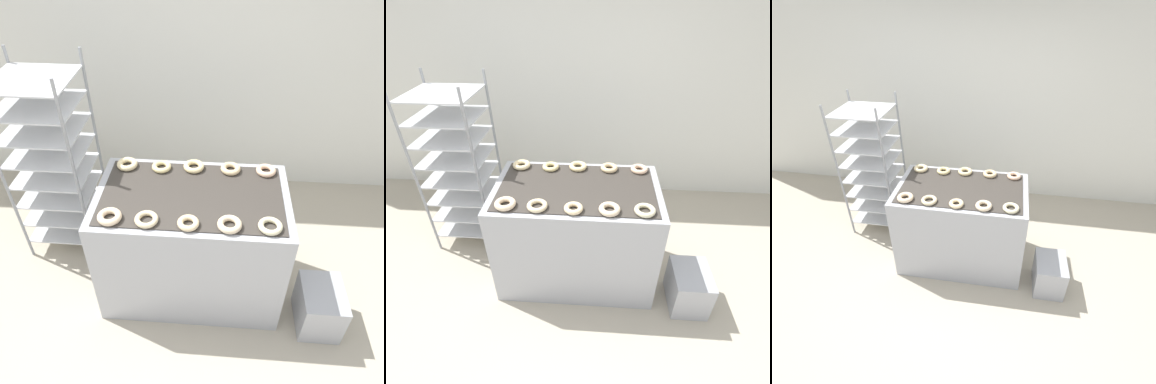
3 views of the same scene
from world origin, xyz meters
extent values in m
plane|color=#B2A893|center=(0.00, 0.00, 0.00)|extent=(14.00, 14.00, 0.00)
cube|color=silver|center=(0.00, 2.12, 1.40)|extent=(8.00, 0.05, 2.80)
cube|color=#A8AAB2|center=(0.00, 0.65, 0.48)|extent=(1.33, 0.79, 0.95)
cube|color=#38332D|center=(0.00, 0.65, 0.96)|extent=(1.22, 0.70, 0.01)
cube|color=#262628|center=(0.36, 0.29, 0.67)|extent=(0.12, 0.07, 0.10)
cylinder|color=gray|center=(-1.45, 0.83, 0.83)|extent=(0.02, 0.02, 1.67)
cylinder|color=gray|center=(-0.88, 0.83, 0.83)|extent=(0.02, 0.02, 1.67)
cylinder|color=gray|center=(-1.45, 1.39, 0.83)|extent=(0.02, 0.02, 1.67)
cylinder|color=gray|center=(-0.88, 1.39, 0.83)|extent=(0.02, 0.02, 1.67)
cube|color=silver|center=(-1.16, 1.11, 0.17)|extent=(0.57, 0.56, 0.01)
cube|color=silver|center=(-1.16, 1.11, 0.36)|extent=(0.57, 0.56, 0.01)
cube|color=silver|center=(-1.16, 1.11, 0.56)|extent=(0.57, 0.56, 0.01)
cube|color=silver|center=(-1.16, 1.11, 0.75)|extent=(0.57, 0.56, 0.01)
cube|color=silver|center=(-1.16, 1.11, 0.95)|extent=(0.57, 0.56, 0.01)
cube|color=silver|center=(-1.16, 1.11, 1.14)|extent=(0.57, 0.56, 0.01)
cube|color=silver|center=(-1.16, 1.11, 1.34)|extent=(0.57, 0.56, 0.01)
cube|color=silver|center=(-1.16, 1.11, 1.54)|extent=(0.57, 0.56, 0.01)
cube|color=#A8AAB2|center=(0.96, 0.36, 0.18)|extent=(0.30, 0.38, 0.37)
torus|color=beige|center=(-0.49, 0.36, 0.98)|extent=(0.15, 0.15, 0.04)
torus|color=beige|center=(-0.26, 0.36, 0.98)|extent=(0.15, 0.15, 0.04)
torus|color=beige|center=(0.00, 0.35, 0.98)|extent=(0.14, 0.14, 0.04)
torus|color=beige|center=(0.25, 0.36, 0.98)|extent=(0.15, 0.15, 0.04)
torus|color=beige|center=(0.50, 0.36, 0.98)|extent=(0.15, 0.15, 0.04)
torus|color=beige|center=(-0.50, 0.93, 0.98)|extent=(0.15, 0.15, 0.04)
torus|color=beige|center=(-0.25, 0.92, 0.98)|extent=(0.14, 0.14, 0.04)
torus|color=beige|center=(-0.01, 0.94, 0.98)|extent=(0.15, 0.15, 0.04)
torus|color=beige|center=(0.26, 0.93, 0.98)|extent=(0.14, 0.14, 0.04)
torus|color=beige|center=(0.51, 0.93, 0.98)|extent=(0.14, 0.14, 0.04)
camera|label=1|loc=(0.15, -1.28, 2.59)|focal=35.00mm
camera|label=2|loc=(0.15, -1.31, 2.28)|focal=28.00mm
camera|label=3|loc=(0.42, -1.83, 2.62)|focal=28.00mm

